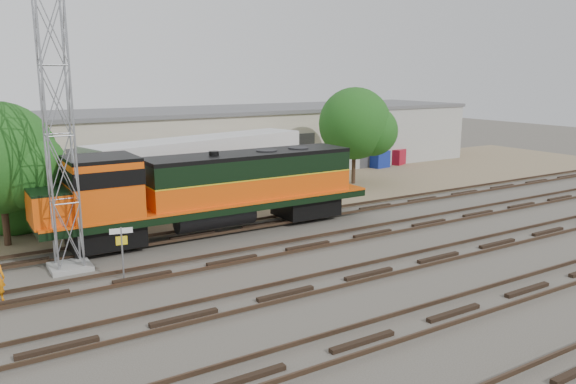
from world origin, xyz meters
TOP-DOWN VIEW (x-y plane):
  - ground at (0.00, 0.00)m, footprint 140.00×140.00m
  - dirt_strip at (0.00, 15.00)m, footprint 80.00×16.00m
  - tracks at (0.00, -3.00)m, footprint 80.00×20.40m
  - warehouse at (0.04, 22.98)m, footprint 58.40×10.40m
  - locomotive at (-3.02, 6.00)m, footprint 17.33×3.04m
  - signal_tower at (-10.24, 4.29)m, footprint 1.65×1.65m
  - sign_post at (-8.66, 1.82)m, footprint 0.88×0.21m
  - semi_trailer at (-0.75, 11.54)m, footprint 14.46×6.21m
  - dumpster_blue at (18.30, 17.75)m, footprint 1.80×1.72m
  - dumpster_red at (20.77, 18.16)m, footprint 1.93×1.88m
  - tree_west at (-11.84, 9.16)m, footprint 5.53×5.27m
  - tree_mid at (-11.11, 11.81)m, footprint 4.82×4.59m
  - tree_east at (12.03, 12.73)m, footprint 5.58×5.31m

SIDE VIEW (x-z plane):
  - ground at x=0.00m, z-range 0.00..0.00m
  - dirt_strip at x=0.00m, z-range 0.00..0.02m
  - tracks at x=0.00m, z-range -0.06..0.22m
  - dumpster_red at x=20.77m, z-range 0.00..1.40m
  - dumpster_blue at x=18.30m, z-range 0.00..1.50m
  - sign_post at x=-8.66m, z-range 0.44..2.61m
  - tree_mid at x=-11.11m, z-range -0.39..4.20m
  - locomotive at x=-3.02m, z-range 0.31..4.47m
  - warehouse at x=0.04m, z-range 0.00..5.30m
  - semi_trailer at x=-0.75m, z-range 0.56..4.93m
  - tree_west at x=-11.84m, z-range 0.67..7.57m
  - tree_east at x=12.03m, z-range 0.79..7.96m
  - signal_tower at x=-10.24m, z-range -0.15..11.02m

